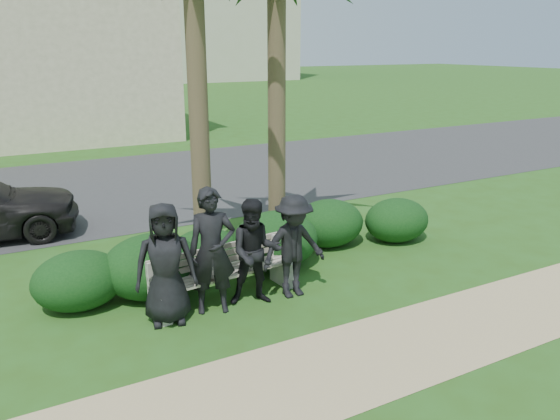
# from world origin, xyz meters

# --- Properties ---
(ground) EXTENTS (160.00, 160.00, 0.00)m
(ground) POSITION_xyz_m (0.00, 0.00, 0.00)
(ground) COLOR #2A5017
(ground) RESTS_ON ground
(footpath) EXTENTS (30.00, 1.60, 0.01)m
(footpath) POSITION_xyz_m (0.00, -1.80, 0.00)
(footpath) COLOR tan
(footpath) RESTS_ON ground
(asphalt_street) EXTENTS (160.00, 8.00, 0.01)m
(asphalt_street) POSITION_xyz_m (0.00, 8.00, 0.00)
(asphalt_street) COLOR #2D2D30
(asphalt_street) RESTS_ON ground
(stucco_bldg_right) EXTENTS (8.40, 8.40, 7.30)m
(stucco_bldg_right) POSITION_xyz_m (-1.00, 18.00, 3.66)
(stucco_bldg_right) COLOR #BFB48F
(stucco_bldg_right) RESTS_ON ground
(park_bench) EXTENTS (2.22, 0.72, 0.76)m
(park_bench) POSITION_xyz_m (-1.09, 0.48, 0.34)
(park_bench) COLOR #A09386
(park_bench) RESTS_ON ground
(man_a) EXTENTS (0.91, 0.70, 1.66)m
(man_a) POSITION_xyz_m (-2.01, 0.22, 0.83)
(man_a) COLOR black
(man_a) RESTS_ON ground
(man_b) EXTENTS (0.74, 0.59, 1.78)m
(man_b) POSITION_xyz_m (-1.36, 0.21, 0.89)
(man_b) COLOR black
(man_b) RESTS_ON ground
(man_c) EXTENTS (0.91, 0.80, 1.55)m
(man_c) POSITION_xyz_m (-0.73, 0.16, 0.78)
(man_c) COLOR black
(man_c) RESTS_ON ground
(man_d) EXTENTS (1.01, 0.59, 1.55)m
(man_d) POSITION_xyz_m (-0.14, 0.11, 0.77)
(man_d) COLOR black
(man_d) RESTS_ON ground
(hedge_a) EXTENTS (1.29, 1.06, 0.84)m
(hedge_a) POSITION_xyz_m (-2.99, 1.26, 0.42)
(hedge_a) COLOR #0E3411
(hedge_a) RESTS_ON ground
(hedge_b) EXTENTS (1.47, 1.22, 0.96)m
(hedge_b) POSITION_xyz_m (-1.96, 1.14, 0.48)
(hedge_b) COLOR #0E3411
(hedge_b) RESTS_ON ground
(hedge_c) EXTENTS (1.18, 0.97, 0.77)m
(hedge_c) POSITION_xyz_m (-0.99, 1.51, 0.38)
(hedge_c) COLOR #0E3411
(hedge_c) RESTS_ON ground
(hedge_d) EXTENTS (1.49, 1.23, 0.97)m
(hedge_d) POSITION_xyz_m (0.16, 1.26, 0.48)
(hedge_d) COLOR #0E3411
(hedge_d) RESTS_ON ground
(hedge_e) EXTENTS (1.35, 1.12, 0.88)m
(hedge_e) POSITION_xyz_m (1.52, 1.69, 0.44)
(hedge_e) COLOR #0E3411
(hedge_e) RESTS_ON ground
(hedge_f) EXTENTS (1.27, 1.05, 0.83)m
(hedge_f) POSITION_xyz_m (2.81, 1.29, 0.42)
(hedge_f) COLOR #0E3411
(hedge_f) RESTS_ON ground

